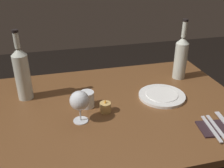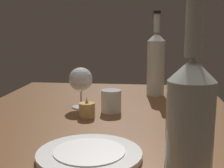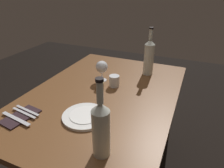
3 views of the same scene
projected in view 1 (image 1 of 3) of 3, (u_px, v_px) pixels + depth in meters
The scene contains 10 objects.
dining_table at pixel (112, 121), 1.29m from camera, with size 1.30×0.90×0.74m.
wine_glass_left at pixel (80, 101), 1.09m from camera, with size 0.09×0.09×0.15m.
wine_bottle at pixel (22, 73), 1.26m from camera, with size 0.07×0.07×0.35m.
wine_bottle_second at pixel (181, 57), 1.47m from camera, with size 0.07×0.07×0.35m.
water_tumbler at pixel (87, 100), 1.23m from camera, with size 0.07×0.07×0.08m.
votive_candle at pixel (105, 108), 1.19m from camera, with size 0.05×0.05×0.07m.
dinner_plate at pixel (162, 96), 1.32m from camera, with size 0.24×0.24×0.02m.
folded_napkin at pixel (222, 128), 1.09m from camera, with size 0.20×0.14×0.01m.
fork_inner at pixel (217, 128), 1.08m from camera, with size 0.04×0.18×0.00m.
fork_outer at pixel (211, 128), 1.07m from camera, with size 0.04×0.18×0.00m.
Camera 1 is at (-0.26, -1.03, 1.41)m, focal length 41.39 mm.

